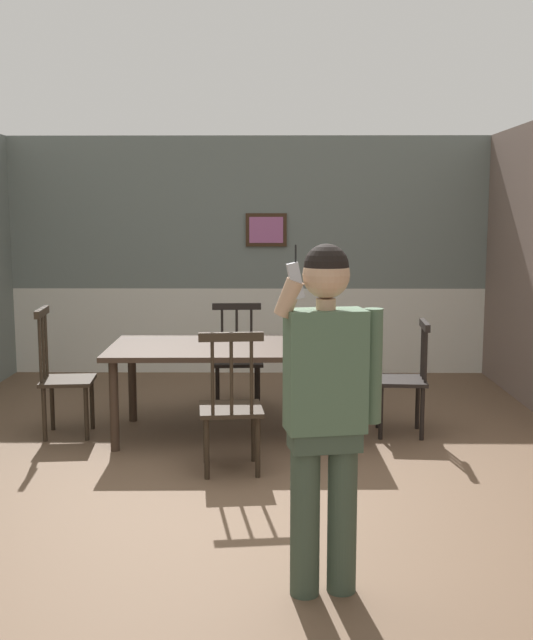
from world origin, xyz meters
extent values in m
plane|color=brown|center=(0.00, 0.00, 0.00)|extent=(8.30, 8.30, 0.00)
cube|color=slate|center=(0.00, 3.77, 1.80)|extent=(5.41, 0.12, 1.68)
cube|color=silver|center=(0.00, 3.78, 0.48)|extent=(5.41, 0.14, 0.96)
cube|color=silver|center=(0.00, 3.75, 0.96)|extent=(5.41, 0.05, 0.06)
cube|color=#382314|center=(0.20, 3.70, 1.61)|extent=(0.45, 0.03, 0.36)
cube|color=#B05E97|center=(0.20, 3.68, 1.61)|extent=(0.37, 0.01, 0.28)
cube|color=#38281E|center=(-0.04, 1.27, 0.72)|extent=(2.02, 1.09, 0.04)
cylinder|color=#38281E|center=(-0.93, 0.82, 0.35)|extent=(0.07, 0.07, 0.70)
cylinder|color=#38281E|center=(0.87, 0.86, 0.35)|extent=(0.07, 0.07, 0.70)
cylinder|color=#38281E|center=(-0.94, 1.67, 0.35)|extent=(0.07, 0.07, 0.70)
cylinder|color=#38281E|center=(0.86, 1.71, 0.35)|extent=(0.07, 0.07, 0.70)
cube|color=#2D2319|center=(-1.38, 1.24, 0.45)|extent=(0.45, 0.45, 0.03)
cube|color=#2D2319|center=(-1.57, 1.22, 1.01)|extent=(0.08, 0.41, 0.06)
cylinder|color=#2D2319|center=(-1.58, 1.34, 0.76)|extent=(0.02, 0.02, 0.58)
cylinder|color=#2D2319|center=(-1.57, 1.22, 0.76)|extent=(0.02, 0.02, 0.58)
cylinder|color=#2D2319|center=(-1.56, 1.10, 0.76)|extent=(0.02, 0.02, 0.58)
cylinder|color=#2D2319|center=(-1.24, 1.42, 0.22)|extent=(0.04, 0.04, 0.44)
cylinder|color=#2D2319|center=(-1.21, 1.09, 0.22)|extent=(0.04, 0.04, 0.44)
cylinder|color=#2D2319|center=(-1.56, 1.38, 0.22)|extent=(0.04, 0.04, 0.44)
cylinder|color=#2D2319|center=(-1.53, 1.06, 0.22)|extent=(0.04, 0.04, 0.44)
cube|color=black|center=(1.31, 1.29, 0.45)|extent=(0.44, 0.44, 0.03)
cube|color=black|center=(1.50, 1.28, 0.90)|extent=(0.07, 0.41, 0.06)
cylinder|color=black|center=(1.49, 1.16, 0.70)|extent=(0.02, 0.02, 0.47)
cylinder|color=black|center=(1.50, 1.28, 0.70)|extent=(0.02, 0.02, 0.47)
cylinder|color=black|center=(1.51, 1.40, 0.70)|extent=(0.02, 0.02, 0.47)
cylinder|color=black|center=(1.14, 1.14, 0.22)|extent=(0.04, 0.04, 0.43)
cylinder|color=black|center=(1.16, 1.47, 0.22)|extent=(0.04, 0.04, 0.43)
cylinder|color=black|center=(1.46, 1.12, 0.22)|extent=(0.04, 0.04, 0.43)
cylinder|color=black|center=(1.49, 1.44, 0.22)|extent=(0.04, 0.04, 0.43)
cube|color=black|center=(-0.05, 2.14, 0.44)|extent=(0.49, 0.49, 0.03)
cube|color=black|center=(-0.07, 2.35, 0.92)|extent=(0.46, 0.07, 0.06)
cylinder|color=black|center=(0.07, 2.36, 0.70)|extent=(0.02, 0.02, 0.50)
cylinder|color=black|center=(-0.07, 2.35, 0.70)|extent=(0.02, 0.02, 0.50)
cylinder|color=black|center=(-0.21, 2.34, 0.70)|extent=(0.02, 0.02, 0.50)
cylinder|color=black|center=(0.14, 1.97, 0.21)|extent=(0.04, 0.04, 0.42)
cylinder|color=black|center=(-0.23, 1.94, 0.21)|extent=(0.04, 0.04, 0.42)
cylinder|color=black|center=(0.12, 2.33, 0.21)|extent=(0.04, 0.04, 0.42)
cylinder|color=black|center=(-0.25, 2.31, 0.21)|extent=(0.04, 0.04, 0.42)
cube|color=#2D2319|center=(-0.02, 0.39, 0.44)|extent=(0.48, 0.48, 0.03)
cube|color=#2D2319|center=(0.00, 0.20, 0.98)|extent=(0.44, 0.09, 0.06)
cylinder|color=#2D2319|center=(-0.13, 0.18, 0.73)|extent=(0.02, 0.02, 0.56)
cylinder|color=#2D2319|center=(0.00, 0.20, 0.73)|extent=(0.02, 0.02, 0.56)
cylinder|color=#2D2319|center=(0.13, 0.21, 0.73)|extent=(0.02, 0.02, 0.56)
cylinder|color=#2D2319|center=(-0.21, 0.55, 0.21)|extent=(0.04, 0.04, 0.42)
cylinder|color=#2D2319|center=(0.14, 0.58, 0.21)|extent=(0.04, 0.04, 0.42)
cylinder|color=#2D2319|center=(-0.17, 0.20, 0.21)|extent=(0.04, 0.04, 0.42)
cylinder|color=#2D2319|center=(0.17, 0.24, 0.21)|extent=(0.04, 0.04, 0.42)
cylinder|color=#3A493A|center=(0.61, -1.34, 0.40)|extent=(0.14, 0.14, 0.80)
cylinder|color=#3A493A|center=(0.43, -1.37, 0.40)|extent=(0.14, 0.14, 0.80)
cube|color=#3A493A|center=(0.52, -1.36, 0.77)|extent=(0.35, 0.23, 0.12)
cube|color=#4C664C|center=(0.52, -1.36, 1.08)|extent=(0.39, 0.26, 0.56)
cylinder|color=#4C664C|center=(0.74, -1.32, 1.09)|extent=(0.09, 0.09, 0.54)
cylinder|color=tan|center=(0.35, -1.40, 1.42)|extent=(0.16, 0.12, 0.19)
cylinder|color=tan|center=(0.52, -1.36, 1.39)|extent=(0.09, 0.09, 0.05)
sphere|color=tan|center=(0.52, -1.36, 1.52)|extent=(0.22, 0.22, 0.22)
sphere|color=black|center=(0.52, -1.36, 1.56)|extent=(0.21, 0.21, 0.21)
cube|color=#B7B7BC|center=(0.38, -1.41, 1.50)|extent=(0.09, 0.05, 0.17)
cylinder|color=black|center=(0.38, -1.41, 1.62)|extent=(0.01, 0.01, 0.08)
camera|label=1|loc=(0.28, -4.80, 1.80)|focal=42.89mm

